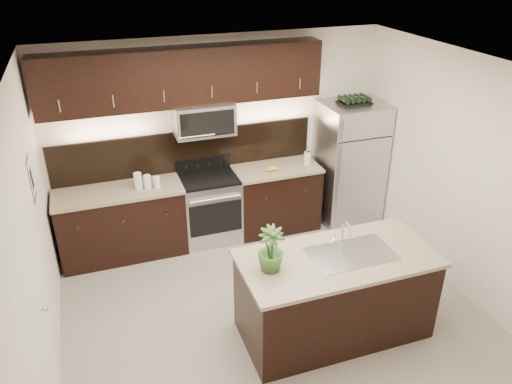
% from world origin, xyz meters
% --- Properties ---
extents(ground, '(4.50, 4.50, 0.00)m').
position_xyz_m(ground, '(0.00, 0.00, 0.00)').
color(ground, gray).
rests_on(ground, ground).
extents(room_walls, '(4.52, 4.02, 2.71)m').
position_xyz_m(room_walls, '(-0.11, -0.04, 1.70)').
color(room_walls, silver).
rests_on(room_walls, ground).
extents(counter_run, '(3.51, 0.65, 0.94)m').
position_xyz_m(counter_run, '(-0.46, 1.69, 0.47)').
color(counter_run, black).
rests_on(counter_run, ground).
extents(upper_fixtures, '(3.49, 0.40, 1.66)m').
position_xyz_m(upper_fixtures, '(-0.43, 1.84, 2.14)').
color(upper_fixtures, black).
rests_on(upper_fixtures, counter_run).
extents(island, '(1.96, 0.96, 0.94)m').
position_xyz_m(island, '(0.50, -0.53, 0.47)').
color(island, black).
rests_on(island, ground).
extents(sink_faucet, '(0.84, 0.50, 0.28)m').
position_xyz_m(sink_faucet, '(0.65, -0.52, 0.96)').
color(sink_faucet, silver).
rests_on(sink_faucet, island).
extents(refrigerator, '(0.84, 0.76, 1.75)m').
position_xyz_m(refrigerator, '(1.80, 1.63, 0.87)').
color(refrigerator, '#B2B2B7').
rests_on(refrigerator, ground).
extents(wine_rack, '(0.43, 0.27, 0.10)m').
position_xyz_m(wine_rack, '(1.80, 1.63, 1.79)').
color(wine_rack, black).
rests_on(wine_rack, refrigerator).
extents(plant, '(0.25, 0.25, 0.45)m').
position_xyz_m(plant, '(-0.21, -0.51, 1.17)').
color(plant, '#315622').
rests_on(plant, island).
extents(canisters, '(0.31, 0.14, 0.21)m').
position_xyz_m(canisters, '(-1.08, 1.62, 1.03)').
color(canisters, silver).
rests_on(canisters, counter_run).
extents(french_press, '(0.10, 0.10, 0.29)m').
position_xyz_m(french_press, '(1.15, 1.64, 1.05)').
color(french_press, silver).
rests_on(french_press, counter_run).
extents(bananas, '(0.18, 0.15, 0.06)m').
position_xyz_m(bananas, '(0.56, 1.61, 0.97)').
color(bananas, gold).
rests_on(bananas, counter_run).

